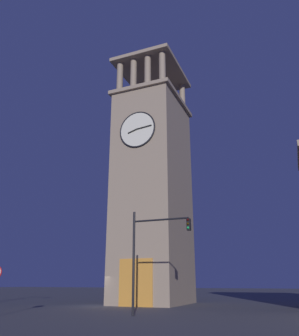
% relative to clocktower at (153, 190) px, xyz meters
% --- Properties ---
extents(ground_plane, '(200.00, 200.00, 0.00)m').
position_rel_clocktower_xyz_m(ground_plane, '(3.77, 4.07, -11.29)').
color(ground_plane, '#4C4C51').
extents(clocktower, '(6.82, 8.78, 29.04)m').
position_rel_clocktower_xyz_m(clocktower, '(0.00, 0.00, 0.00)').
color(clocktower, gray).
rests_on(clocktower, ground_plane).
extents(traffic_signal_near, '(3.99, 0.41, 6.54)m').
position_rel_clocktower_xyz_m(traffic_signal_near, '(-4.60, 11.78, -7.04)').
color(traffic_signal_near, black).
rests_on(traffic_signal_near, ground_plane).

